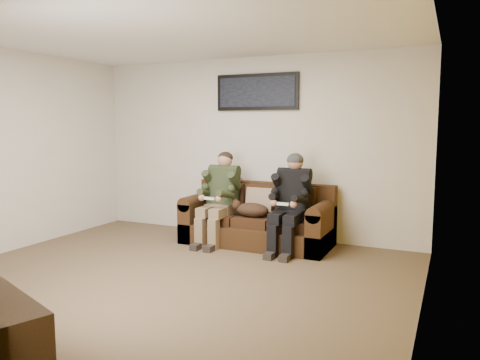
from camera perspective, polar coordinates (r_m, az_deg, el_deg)
The scene contains 12 objects.
floor at distance 5.14m, azimuth -8.76°, elevation -11.87°, with size 5.00×5.00×0.00m, color brown.
ceiling at distance 4.97m, azimuth -9.32°, elevation 17.86°, with size 5.00×5.00×0.00m, color silver.
wall_back at distance 6.87m, azimuth 1.45°, elevation 3.96°, with size 5.00×5.00×0.00m, color beige.
wall_right at distance 4.07m, azimuth 21.70°, elevation 1.54°, with size 4.50×4.50×0.00m, color beige.
accent_wall_right at distance 4.07m, azimuth 21.56°, elevation 1.55°, with size 4.50×4.50×0.00m, color #C39413.
sofa at distance 6.49m, azimuth 2.30°, elevation -5.02°, with size 2.01×0.87×0.82m.
throw_pillow at distance 6.47m, azimuth 2.44°, elevation -2.58°, with size 0.38×0.11×0.37m, color #90765E.
throw_blanket at distance 6.88m, azimuth -1.56°, elevation -0.02°, with size 0.41×0.20×0.07m, color #C4A790.
person_left at distance 6.48m, azimuth -2.47°, elevation -1.55°, with size 0.51×0.87×1.26m.
person_right at distance 6.09m, azimuth 6.22°, elevation -2.10°, with size 0.51×0.86×1.27m.
cat at distance 6.30m, azimuth 1.31°, elevation -3.60°, with size 0.66×0.26×0.24m.
framed_poster at distance 6.81m, azimuth 2.08°, elevation 10.67°, with size 1.25×0.05×0.52m.
Camera 1 is at (2.70, -4.05, 1.64)m, focal length 35.00 mm.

